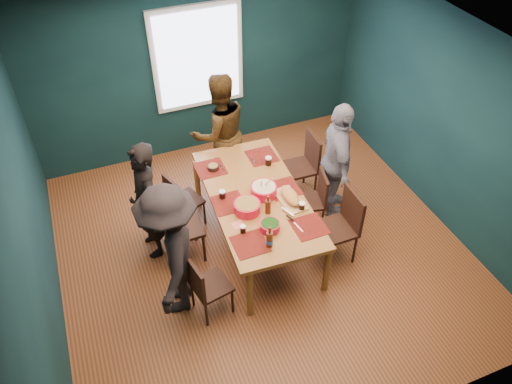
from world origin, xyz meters
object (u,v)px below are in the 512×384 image
at_px(chair_right_far, 305,161).
at_px(chair_right_mid, 315,196).
at_px(chair_right_near, 343,222).
at_px(chair_left_near, 204,284).
at_px(person_right, 337,162).
at_px(person_far_left, 147,202).
at_px(dining_table, 257,201).
at_px(bowl_dumpling, 264,190).
at_px(person_near_left, 171,252).
at_px(bowl_salad, 247,207).
at_px(bowl_herbs, 270,226).
at_px(chair_left_far, 180,199).
at_px(cutting_board, 290,197).
at_px(chair_left_mid, 175,225).
at_px(person_back, 220,133).

xyz_separation_m(chair_right_far, chair_right_mid, (-0.16, -0.64, -0.07)).
bearing_deg(chair_right_near, chair_left_near, -173.22).
distance_m(chair_right_far, person_right, 0.60).
distance_m(chair_left_near, person_far_left, 1.28).
xyz_separation_m(dining_table, bowl_dumpling, (0.09, -0.01, 0.15)).
relative_size(chair_right_far, person_near_left, 0.56).
xyz_separation_m(bowl_salad, bowl_herbs, (0.13, -0.37, -0.02)).
relative_size(bowl_dumpling, bowl_herbs, 1.40).
height_order(person_near_left, bowl_dumpling, person_near_left).
height_order(chair_left_far, cutting_board, cutting_board).
distance_m(person_far_left, cutting_board, 1.72).
bearing_deg(person_right, chair_left_mid, 107.36).
height_order(person_far_left, bowl_dumpling, person_far_left).
xyz_separation_m(dining_table, bowl_salad, (-0.20, -0.21, 0.15)).
bearing_deg(chair_left_far, chair_right_near, -55.32).
distance_m(person_right, bowl_salad, 1.48).
xyz_separation_m(person_near_left, bowl_herbs, (1.12, -0.04, 0.02)).
height_order(chair_right_far, bowl_salad, chair_right_far).
relative_size(chair_right_mid, cutting_board, 1.40).
bearing_deg(dining_table, chair_right_far, 37.62).
bearing_deg(chair_left_mid, chair_right_mid, -2.98).
relative_size(dining_table, bowl_dumpling, 6.95).
height_order(chair_right_far, chair_right_mid, chair_right_far).
height_order(chair_left_far, person_back, person_back).
distance_m(person_back, bowl_herbs, 1.95).
bearing_deg(chair_right_mid, dining_table, -162.70).
relative_size(chair_left_far, cutting_board, 1.43).
bearing_deg(bowl_herbs, chair_right_mid, 34.68).
distance_m(chair_right_mid, cutting_board, 0.71).
bearing_deg(person_back, chair_left_near, 60.88).
height_order(chair_right_near, person_near_left, person_near_left).
height_order(chair_left_mid, chair_left_near, chair_left_mid).
xyz_separation_m(bowl_salad, bowl_dumpling, (0.29, 0.20, 0.00)).
distance_m(dining_table, chair_right_mid, 0.90).
relative_size(person_far_left, cutting_board, 2.69).
distance_m(chair_left_far, chair_left_mid, 0.56).
bearing_deg(person_far_left, chair_left_near, 11.40).
bearing_deg(person_far_left, person_back, 123.58).
relative_size(chair_right_mid, bowl_herbs, 3.66).
bearing_deg(bowl_herbs, chair_left_mid, 142.52).
bearing_deg(person_far_left, dining_table, 68.16).
height_order(person_back, bowl_dumpling, person_back).
distance_m(bowl_herbs, cutting_board, 0.54).
bearing_deg(chair_left_far, cutting_board, -57.44).
distance_m(dining_table, person_right, 1.24).
xyz_separation_m(chair_left_far, chair_right_mid, (1.67, -0.60, -0.01)).
height_order(chair_left_near, bowl_herbs, bowl_herbs).
distance_m(person_back, cutting_board, 1.63).
distance_m(chair_left_mid, cutting_board, 1.43).
relative_size(chair_left_far, chair_left_near, 0.99).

